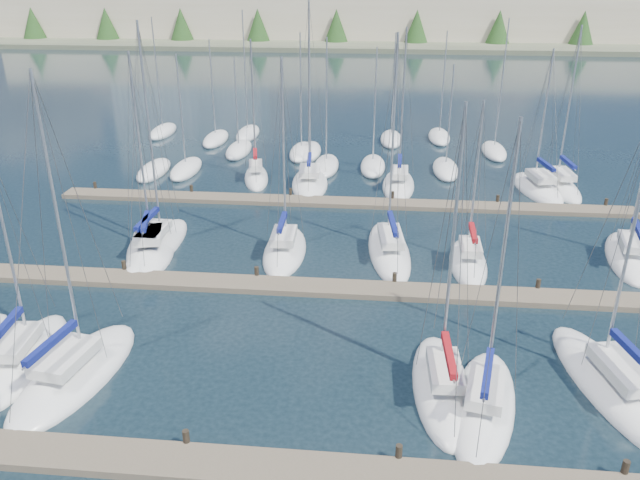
# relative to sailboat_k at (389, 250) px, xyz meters

# --- Properties ---
(ground) EXTENTS (400.00, 400.00, 0.00)m
(ground) POSITION_rel_sailboat_k_xyz_m (-3.72, 38.59, -0.19)
(ground) COLOR #182730
(ground) RESTS_ON ground
(dock_near) EXTENTS (44.00, 1.93, 1.10)m
(dock_near) POSITION_rel_sailboat_k_xyz_m (-3.72, -19.40, -0.03)
(dock_near) COLOR #6B5E4C
(dock_near) RESTS_ON ground
(dock_mid) EXTENTS (44.00, 1.93, 1.10)m
(dock_mid) POSITION_rel_sailboat_k_xyz_m (-3.72, -5.40, -0.03)
(dock_mid) COLOR #6B5E4C
(dock_mid) RESTS_ON ground
(dock_far) EXTENTS (44.00, 1.93, 1.10)m
(dock_far) POSITION_rel_sailboat_k_xyz_m (-3.72, 8.60, -0.03)
(dock_far) COLOR #6B5E4C
(dock_far) RESTS_ON ground
(sailboat_k) EXTENTS (3.47, 9.63, 14.18)m
(sailboat_k) POSITION_rel_sailboat_k_xyz_m (0.00, 0.00, 0.00)
(sailboat_k) COLOR white
(sailboat_k) RESTS_ON ground
(sailboat_l) EXTENTS (2.46, 6.92, 10.73)m
(sailboat_l) POSITION_rel_sailboat_k_xyz_m (4.83, -1.26, -0.01)
(sailboat_l) COLOR white
(sailboat_l) RESTS_ON ground
(sailboat_f) EXTENTS (4.61, 9.97, 13.61)m
(sailboat_f) POSITION_rel_sailboat_k_xyz_m (9.55, -13.12, -0.01)
(sailboat_f) COLOR white
(sailboat_f) RESTS_ON ground
(sailboat_q) EXTENTS (4.15, 8.52, 11.89)m
(sailboat_q) POSITION_rel_sailboat_k_xyz_m (12.08, 13.32, -0.01)
(sailboat_q) COLOR white
(sailboat_q) RESTS_ON ground
(sailboat_o) EXTENTS (3.66, 8.44, 15.28)m
(sailboat_o) POSITION_rel_sailboat_k_xyz_m (-6.59, 12.99, 0.00)
(sailboat_o) COLOR white
(sailboat_o) RESTS_ON ground
(sailboat_r) EXTENTS (3.02, 8.40, 13.52)m
(sailboat_r) POSITION_rel_sailboat_k_xyz_m (14.07, 14.19, 0.00)
(sailboat_r) COLOR white
(sailboat_r) RESTS_ON ground
(sailboat_c) EXTENTS (4.46, 8.93, 14.14)m
(sailboat_c) POSITION_rel_sailboat_k_xyz_m (-14.00, -14.63, -0.01)
(sailboat_c) COLOR white
(sailboat_c) RESTS_ON ground
(sailboat_i) EXTENTS (2.78, 9.18, 14.78)m
(sailboat_i) POSITION_rel_sailboat_k_xyz_m (-15.01, -0.74, 0.00)
(sailboat_i) COLOR white
(sailboat_i) RESTS_ON ground
(sailboat_n) EXTENTS (3.27, 6.90, 12.29)m
(sailboat_n) POSITION_rel_sailboat_k_xyz_m (-11.34, 13.96, 0.02)
(sailboat_n) COLOR white
(sailboat_n) RESTS_ON ground
(sailboat_p) EXTENTS (2.89, 7.93, 13.37)m
(sailboat_p) POSITION_rel_sailboat_k_xyz_m (0.82, 13.23, -0.00)
(sailboat_p) COLOR white
(sailboat_p) RESTS_ON ground
(sailboat_j) EXTENTS (2.87, 7.65, 12.86)m
(sailboat_j) POSITION_rel_sailboat_k_xyz_m (-6.65, -0.66, -0.00)
(sailboat_j) COLOR white
(sailboat_j) RESTS_ON ground
(sailboat_m) EXTENTS (3.86, 8.29, 11.28)m
(sailboat_m) POSITION_rel_sailboat_k_xyz_m (14.86, 0.45, -0.01)
(sailboat_m) COLOR white
(sailboat_m) RESTS_ON ground
(sailboat_b) EXTENTS (3.17, 8.09, 11.08)m
(sailboat_b) POSITION_rel_sailboat_k_xyz_m (-16.86, -13.73, -0.01)
(sailboat_b) COLOR white
(sailboat_b) RESTS_ON ground
(sailboat_h) EXTENTS (4.91, 8.31, 13.16)m
(sailboat_h) POSITION_rel_sailboat_k_xyz_m (-15.25, -1.35, -0.01)
(sailboat_h) COLOR white
(sailboat_h) RESTS_ON ground
(sailboat_d) EXTENTS (2.73, 8.03, 13.09)m
(sailboat_d) POSITION_rel_sailboat_k_xyz_m (2.23, -13.97, -0.00)
(sailboat_d) COLOR white
(sailboat_d) RESTS_ON ground
(sailboat_e) EXTENTS (4.26, 8.38, 12.82)m
(sailboat_e) POSITION_rel_sailboat_k_xyz_m (3.84, -15.03, -0.00)
(sailboat_e) COLOR white
(sailboat_e) RESTS_ON ground
(distant_boats) EXTENTS (36.93, 20.75, 13.30)m
(distant_boats) POSITION_rel_sailboat_k_xyz_m (-8.06, 22.35, 0.11)
(distant_boats) COLOR #9EA0A5
(distant_boats) RESTS_ON ground
(shoreline) EXTENTS (400.00, 60.00, 38.00)m
(shoreline) POSITION_rel_sailboat_k_xyz_m (-17.01, 128.36, 7.26)
(shoreline) COLOR #666B51
(shoreline) RESTS_ON ground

